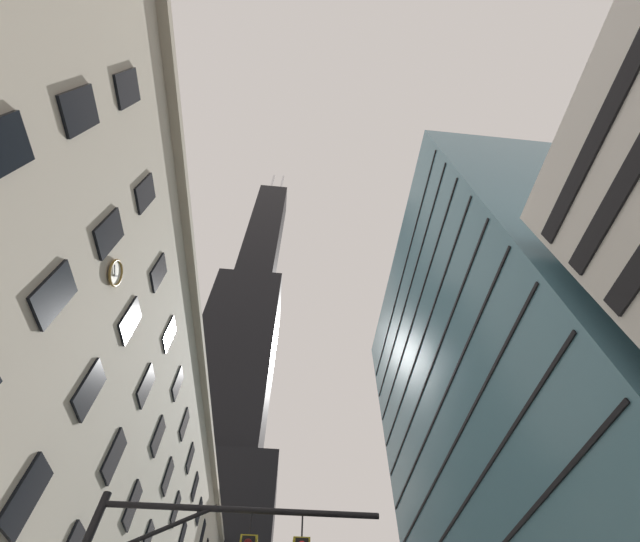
{
  "coord_description": "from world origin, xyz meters",
  "views": [
    {
      "loc": [
        -2.76,
        -6.03,
        1.97
      ],
      "look_at": [
        -1.18,
        10.33,
        25.63
      ],
      "focal_mm": 21.98,
      "sensor_mm": 36.0,
      "label": 1
    }
  ],
  "objects": [
    {
      "name": "glass_office_midrise",
      "position": [
        19.91,
        24.31,
        25.09
      ],
      "size": [
        17.92,
        37.51,
        50.17
      ],
      "color": "teal",
      "rests_on": "ground"
    },
    {
      "name": "dark_skyscraper",
      "position": [
        -17.2,
        73.04,
        58.19
      ],
      "size": [
        27.11,
        27.11,
        201.72
      ],
      "color": "black",
      "rests_on": "ground"
    }
  ]
}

